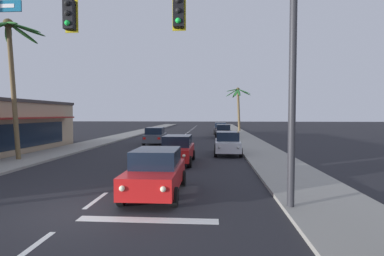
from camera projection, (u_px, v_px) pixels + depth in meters
ground_plane at (81, 211)px, 9.25m from camera, size 220.00×220.00×0.00m
sidewalk_right at (253, 145)px, 28.64m from camera, size 3.20×110.00×0.14m
sidewalk_left at (92, 144)px, 29.71m from camera, size 3.20×110.00×0.14m
lane_markings at (175, 145)px, 28.63m from camera, size 4.28×86.56×0.01m
traffic_signal_mast at (185, 37)px, 9.29m from camera, size 10.83×0.41×7.48m
sedan_lead_at_stop_bar at (156, 172)px, 11.18m from camera, size 1.96×4.46×1.68m
sedan_third_in_queue at (177, 149)px, 18.29m from camera, size 1.96×4.46×1.68m
sedan_oncoming_far at (155, 136)px, 29.40m from camera, size 2.08×4.50×1.68m
sedan_parked_nearest_kerb at (223, 131)px, 37.26m from camera, size 1.99×4.47×1.68m
sedan_parked_mid_kerb at (227, 143)px, 22.24m from camera, size 1.99×4.47×1.68m
sedan_parked_far_kerb at (220, 128)px, 44.37m from camera, size 1.98×4.46×1.68m
palm_left_second at (10, 50)px, 18.70m from camera, size 4.24×3.98×8.88m
palm_right_farthest at (238, 100)px, 50.82m from camera, size 4.29×4.42×7.44m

